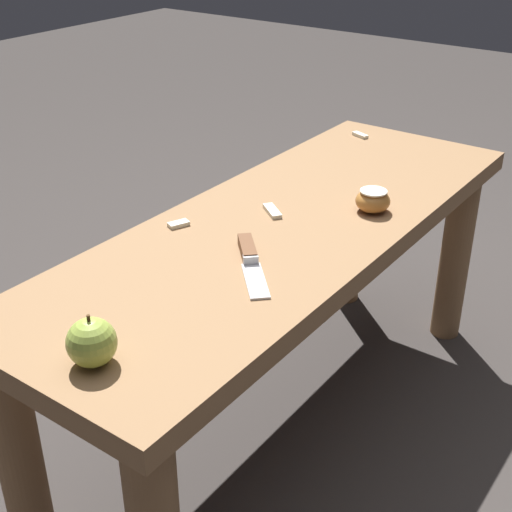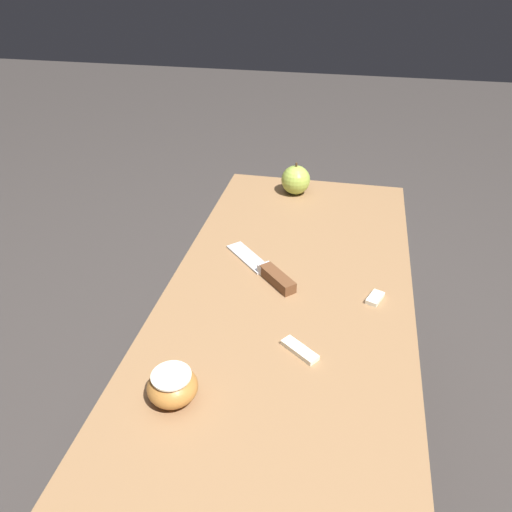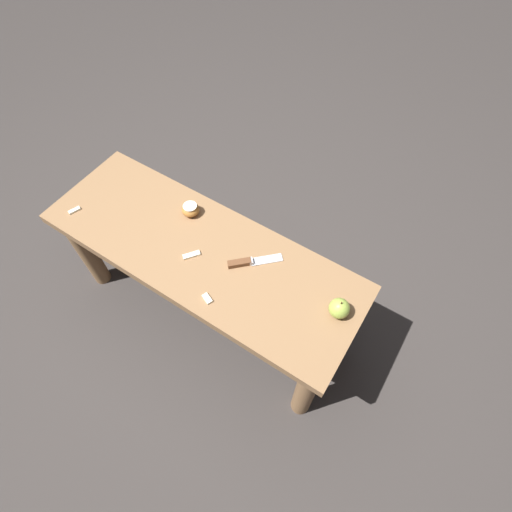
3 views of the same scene
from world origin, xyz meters
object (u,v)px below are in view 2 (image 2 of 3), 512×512
Objects in this scene: knife at (269,272)px; apple_cut at (173,386)px; apple_whole at (296,180)px; wooden_bench at (274,391)px.

knife is 0.31m from apple_cut.
knife is at bearing 0.10° from apple_whole.
wooden_bench is 0.55m from apple_whole.
wooden_bench is 7.68× the size of knife.
apple_cut is at bearing -41.45° from wooden_bench.
knife is 2.36× the size of apple_cut.
apple_cut is at bearing 122.44° from knife.
apple_cut is (0.13, -0.11, 0.12)m from wooden_bench.
apple_cut is at bearing -6.23° from apple_whole.
apple_whole is at bearing 173.77° from apple_cut.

